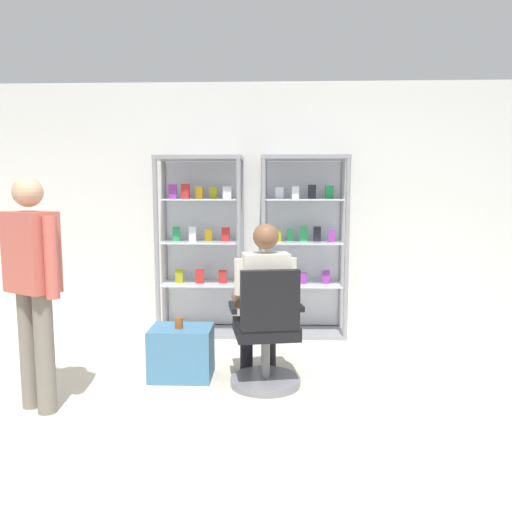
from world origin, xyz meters
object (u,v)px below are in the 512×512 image
display_cabinet_left (201,244)px  office_chair (267,339)px  standing_customer (33,280)px  storage_crate (182,352)px  display_cabinet_right (303,245)px  tea_glass (179,323)px  seated_shopkeeper (264,295)px

display_cabinet_left → office_chair: display_cabinet_left is taller
office_chair → standing_customer: (-1.60, -0.46, 0.54)m
display_cabinet_left → office_chair: (0.73, -1.58, -0.57)m
storage_crate → office_chair: bearing=-15.5°
display_cabinet_left → display_cabinet_right: 1.10m
display_cabinet_right → tea_glass: display_cabinet_right is taller
office_chair → tea_glass: bearing=166.9°
tea_glass → standing_customer: (-0.88, -0.62, 0.46)m
office_chair → seated_shopkeeper: 0.36m
office_chair → storage_crate: 0.76m
tea_glass → standing_customer: size_ratio=0.05×
display_cabinet_left → tea_glass: (0.01, -1.41, -0.50)m
display_cabinet_left → storage_crate: bearing=-88.9°
display_cabinet_right → seated_shopkeeper: bearing=-105.6°
display_cabinet_right → storage_crate: (-1.07, -1.38, -0.75)m
display_cabinet_right → office_chair: (-0.37, -1.58, -0.57)m
display_cabinet_right → office_chair: display_cabinet_right is taller
display_cabinet_right → storage_crate: size_ratio=3.77×
seated_shopkeeper → display_cabinet_left: bearing=116.4°
seated_shopkeeper → storage_crate: bearing=177.1°
office_chair → storage_crate: (-0.71, 0.20, -0.18)m
office_chair → storage_crate: bearing=164.5°
tea_glass → standing_customer: bearing=-144.7°
tea_glass → office_chair: bearing=-13.1°
office_chair → display_cabinet_left: bearing=114.9°
office_chair → standing_customer: size_ratio=0.59×
display_cabinet_right → tea_glass: bearing=-127.6°
seated_shopkeeper → storage_crate: 0.84m
display_cabinet_right → storage_crate: bearing=-127.8°
standing_customer → display_cabinet_right: bearing=46.0°
standing_customer → tea_glass: bearing=35.3°
display_cabinet_left → tea_glass: display_cabinet_left is taller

